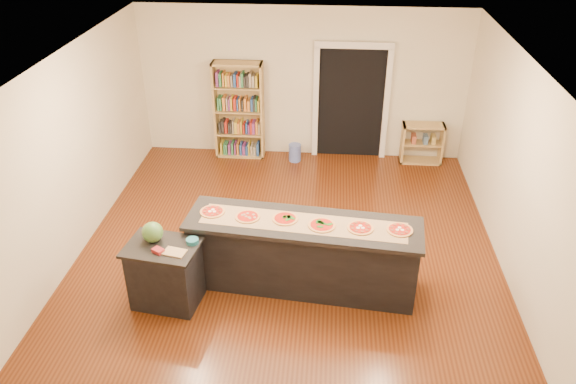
# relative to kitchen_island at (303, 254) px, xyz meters

# --- Properties ---
(room) EXTENTS (6.00, 7.00, 2.80)m
(room) POSITION_rel_kitchen_island_xyz_m (-0.25, 0.51, 0.90)
(room) COLOR beige
(room) RESTS_ON ground
(doorway) EXTENTS (1.40, 0.09, 2.21)m
(doorway) POSITION_rel_kitchen_island_xyz_m (0.65, 3.98, 0.71)
(doorway) COLOR black
(doorway) RESTS_ON room
(kitchen_island) EXTENTS (2.98, 0.81, 0.98)m
(kitchen_island) POSITION_rel_kitchen_island_xyz_m (0.00, 0.00, 0.00)
(kitchen_island) COLOR black
(kitchen_island) RESTS_ON ground
(side_counter) EXTENTS (0.88, 0.64, 0.87)m
(side_counter) POSITION_rel_kitchen_island_xyz_m (-1.69, -0.48, -0.06)
(side_counter) COLOR black
(side_counter) RESTS_ON ground
(bookshelf) EXTENTS (0.92, 0.33, 1.83)m
(bookshelf) POSITION_rel_kitchen_island_xyz_m (-1.42, 3.80, 0.42)
(bookshelf) COLOR tan
(bookshelf) RESTS_ON ground
(low_shelf) EXTENTS (0.76, 0.33, 0.76)m
(low_shelf) POSITION_rel_kitchen_island_xyz_m (2.01, 3.80, -0.11)
(low_shelf) COLOR tan
(low_shelf) RESTS_ON ground
(waste_bin) EXTENTS (0.23, 0.23, 0.33)m
(waste_bin) POSITION_rel_kitchen_island_xyz_m (-0.36, 3.65, -0.33)
(waste_bin) COLOR #566CC1
(waste_bin) RESTS_ON ground
(kraft_paper) EXTENTS (2.62, 0.72, 0.00)m
(kraft_paper) POSITION_rel_kitchen_island_xyz_m (-0.00, -0.02, 0.49)
(kraft_paper) COLOR #906B4A
(kraft_paper) RESTS_ON kitchen_island
(watermelon) EXTENTS (0.26, 0.26, 0.26)m
(watermelon) POSITION_rel_kitchen_island_xyz_m (-1.81, -0.39, 0.50)
(watermelon) COLOR #144214
(watermelon) RESTS_ON side_counter
(cutting_board) EXTENTS (0.29, 0.23, 0.02)m
(cutting_board) POSITION_rel_kitchen_island_xyz_m (-1.50, -0.61, 0.38)
(cutting_board) COLOR tan
(cutting_board) RESTS_ON side_counter
(package_red) EXTENTS (0.16, 0.15, 0.05)m
(package_red) POSITION_rel_kitchen_island_xyz_m (-1.69, -0.62, 0.40)
(package_red) COLOR maroon
(package_red) RESTS_ON side_counter
(package_teal) EXTENTS (0.15, 0.15, 0.06)m
(package_teal) POSITION_rel_kitchen_island_xyz_m (-1.33, -0.39, 0.40)
(package_teal) COLOR #195966
(package_teal) RESTS_ON side_counter
(pizza_a) EXTENTS (0.31, 0.31, 0.02)m
(pizza_a) POSITION_rel_kitchen_island_xyz_m (-1.18, 0.14, 0.50)
(pizza_a) COLOR tan
(pizza_a) RESTS_ON kitchen_island
(pizza_b) EXTENTS (0.31, 0.31, 0.02)m
(pizza_b) POSITION_rel_kitchen_island_xyz_m (-0.71, 0.05, 0.50)
(pizza_b) COLOR tan
(pizza_b) RESTS_ON kitchen_island
(pizza_c) EXTENTS (0.32, 0.32, 0.02)m
(pizza_c) POSITION_rel_kitchen_island_xyz_m (-0.23, 0.05, 0.50)
(pizza_c) COLOR tan
(pizza_c) RESTS_ON kitchen_island
(pizza_d) EXTENTS (0.34, 0.34, 0.02)m
(pizza_d) POSITION_rel_kitchen_island_xyz_m (0.23, -0.06, 0.50)
(pizza_d) COLOR tan
(pizza_d) RESTS_ON kitchen_island
(pizza_e) EXTENTS (0.32, 0.32, 0.02)m
(pizza_e) POSITION_rel_kitchen_island_xyz_m (0.71, -0.09, 0.50)
(pizza_e) COLOR tan
(pizza_e) RESTS_ON kitchen_island
(pizza_f) EXTENTS (0.31, 0.31, 0.02)m
(pizza_f) POSITION_rel_kitchen_island_xyz_m (1.19, -0.09, 0.50)
(pizza_f) COLOR tan
(pizza_f) RESTS_ON kitchen_island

